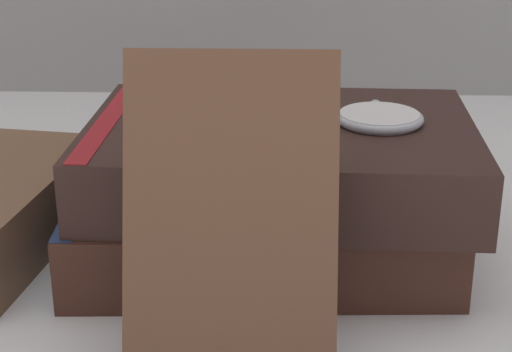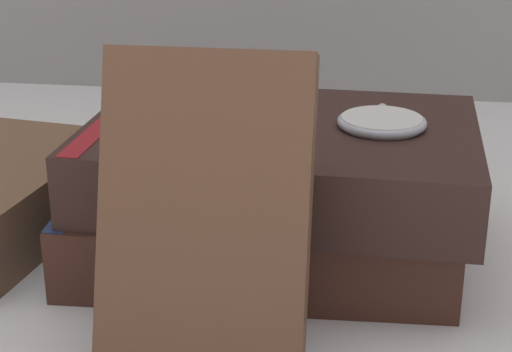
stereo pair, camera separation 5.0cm
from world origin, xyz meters
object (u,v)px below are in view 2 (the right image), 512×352
Objects in this scene: book_flat_top at (280,157)px; reading_glasses at (262,160)px; book_flat_bottom at (255,213)px; book_leaning_front at (205,228)px; pocket_watch at (382,122)px.

book_flat_top is 0.17m from reading_glasses.
book_flat_bottom is 0.14m from book_leaning_front.
book_flat_top is 1.51× the size of book_leaning_front.
pocket_watch reaches higher than book_flat_top.
book_flat_top is (0.02, -0.01, 0.04)m from book_flat_bottom.
book_flat_top is 0.12m from book_leaning_front.
book_flat_top is at bearing 79.85° from book_leaning_front.
book_flat_bottom is at bearing -79.18° from reading_glasses.
reading_glasses is (-0.01, 0.27, -0.07)m from book_leaning_front.
book_flat_bottom is 1.51× the size of book_leaning_front.
book_flat_bottom is 0.15m from reading_glasses.
book_flat_bottom is 0.05m from book_flat_top.
book_flat_bottom is 0.10m from pocket_watch.
reading_glasses is at bearing 119.98° from pocket_watch.
book_flat_bottom is 1.00× the size of book_flat_top.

